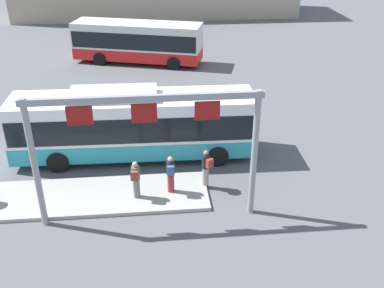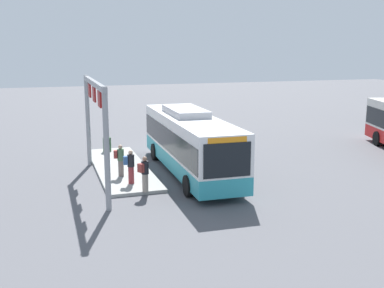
# 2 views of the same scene
# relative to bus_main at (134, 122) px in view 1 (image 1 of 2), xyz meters

# --- Properties ---
(ground_plane) EXTENTS (120.00, 120.00, 0.00)m
(ground_plane) POSITION_rel_bus_main_xyz_m (0.01, -0.00, -1.81)
(ground_plane) COLOR #56565B
(platform_curb) EXTENTS (10.00, 2.80, 0.16)m
(platform_curb) POSITION_rel_bus_main_xyz_m (-1.92, -3.45, -1.73)
(platform_curb) COLOR #9E9E99
(platform_curb) RESTS_ON ground
(bus_main) EXTENTS (11.47, 2.88, 3.46)m
(bus_main) POSITION_rel_bus_main_xyz_m (0.00, 0.00, 0.00)
(bus_main) COLOR teal
(bus_main) RESTS_ON ground
(bus_background_left) EXTENTS (10.13, 5.20, 3.10)m
(bus_background_left) POSITION_rel_bus_main_xyz_m (0.02, 14.97, -0.04)
(bus_background_left) COLOR red
(bus_background_left) RESTS_ON ground
(person_boarding) EXTENTS (0.54, 0.61, 1.67)m
(person_boarding) POSITION_rel_bus_main_xyz_m (3.08, -3.14, -0.76)
(person_boarding) COLOR gray
(person_boarding) RESTS_ON platform_curb
(person_waiting_near) EXTENTS (0.34, 0.52, 1.67)m
(person_waiting_near) POSITION_rel_bus_main_xyz_m (1.54, -3.52, -0.76)
(person_waiting_near) COLOR maroon
(person_waiting_near) RESTS_ON platform_curb
(person_waiting_mid) EXTENTS (0.39, 0.56, 1.67)m
(person_waiting_mid) POSITION_rel_bus_main_xyz_m (0.11, -3.79, -0.76)
(person_waiting_mid) COLOR slate
(person_waiting_mid) RESTS_ON platform_curb
(platform_sign_gantry) EXTENTS (8.44, 0.24, 5.20)m
(platform_sign_gantry) POSITION_rel_bus_main_xyz_m (0.62, -5.02, 1.89)
(platform_sign_gantry) COLOR gray
(platform_sign_gantry) RESTS_ON ground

